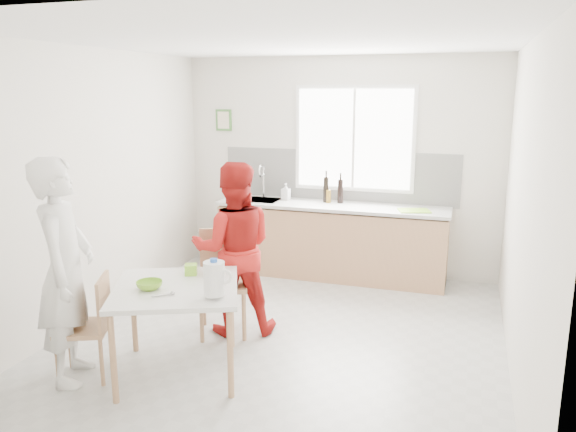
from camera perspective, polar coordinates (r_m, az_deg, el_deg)
name	(u,v)px	position (r m, az deg, el deg)	size (l,w,h in m)	color
ground	(281,339)	(5.39, -0.68, -12.41)	(4.50, 4.50, 0.00)	#B7B7B2
room_shell	(281,165)	(4.93, -0.73, 5.18)	(4.50, 4.50, 4.50)	silver
window	(354,139)	(7.01, 6.73, 7.79)	(1.50, 0.06, 1.30)	white
backsplash	(338,176)	(7.12, 5.07, 4.05)	(3.00, 0.02, 0.65)	white
picture_frame	(224,120)	(7.54, -6.55, 9.66)	(0.22, 0.03, 0.28)	#447C38
kitchen_counter	(331,244)	(7.02, 4.38, -2.81)	(2.84, 0.64, 1.37)	tan
dining_table	(176,295)	(4.65, -11.28, -7.90)	(1.28, 1.28, 0.75)	silver
chair_left	(91,322)	(4.84, -19.39, -10.17)	(0.51, 0.51, 0.85)	tan
chair_far	(223,276)	(5.44, -6.66, -6.11)	(0.60, 0.60, 0.99)	tan
person_white	(65,271)	(4.74, -21.68, -5.25)	(0.66, 0.43, 1.80)	white
person_red	(234,249)	(5.33, -5.52, -3.32)	(0.80, 0.62, 1.65)	red
bowl_green	(149,285)	(4.59, -13.90, -6.84)	(0.21, 0.21, 0.06)	#7CBC2B
bowl_white	(215,272)	(4.82, -7.47, -5.69)	(0.20, 0.20, 0.05)	silver
milk_jug	(215,278)	(4.28, -7.45, -6.28)	(0.22, 0.16, 0.28)	white
green_box	(191,270)	(4.86, -9.83, -5.38)	(0.10, 0.10, 0.09)	#8DD932
spoon	(162,295)	(4.42, -12.66, -7.84)	(0.01, 0.01, 0.16)	#A5A5AA
cutting_board	(414,211)	(6.64, 12.71, 0.53)	(0.35, 0.25, 0.01)	#87C72E
wine_bottle_a	(326,189)	(6.99, 3.88, 2.70)	(0.07, 0.07, 0.32)	black
wine_bottle_b	(340,191)	(6.95, 5.34, 2.54)	(0.07, 0.07, 0.30)	black
jar_amber	(329,196)	(6.98, 4.14, 2.02)	(0.06, 0.06, 0.16)	olive
soap_bottle	(286,191)	(7.14, -0.22, 2.51)	(0.10, 0.10, 0.21)	#999999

